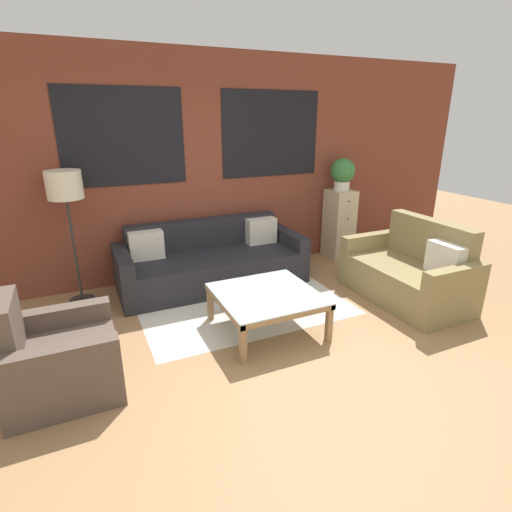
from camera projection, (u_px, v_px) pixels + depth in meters
name	position (u px, v px, depth m)	size (l,w,h in m)	color
ground_plane	(295.00, 362.00, 3.50)	(16.00, 16.00, 0.00)	#9E754C
wall_back_brick	(203.00, 167.00, 5.11)	(8.40, 0.09, 2.80)	brown
rug	(243.00, 305.00, 4.54)	(2.27, 1.50, 0.00)	silver
couch_dark	(212.00, 263.00, 5.04)	(2.30, 0.88, 0.78)	#232328
settee_vintage	(410.00, 274.00, 4.60)	(0.80, 1.45, 0.92)	olive
armchair_corner	(58.00, 359.00, 3.05)	(0.80, 0.79, 0.84)	brown
coffee_table	(267.00, 298.00, 3.91)	(0.96, 0.96, 0.40)	silver
floor_lamp	(65.00, 191.00, 4.22)	(0.37, 0.37, 1.50)	#2D2D2D
drawer_cabinet	(339.00, 224.00, 5.96)	(0.35, 0.41, 1.01)	#C6B793
potted_plant	(343.00, 173.00, 5.71)	(0.35, 0.35, 0.46)	silver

